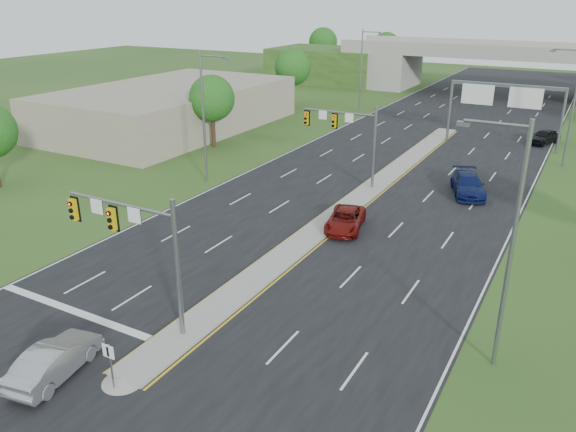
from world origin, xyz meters
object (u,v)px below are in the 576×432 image
(signal_mast_far, at_px, (349,131))
(sign_gantry, at_px, (504,98))
(keep_right_sign, at_px, (110,359))
(car_far_a, at_px, (345,219))
(car_far_c, at_px, (544,137))
(overpass, at_px, (497,72))
(car_far_b, at_px, (468,185))
(car_silver, at_px, (55,360))
(signal_mast_near, at_px, (137,237))

(signal_mast_far, relative_size, sign_gantry, 0.60)
(keep_right_sign, bearing_deg, car_far_a, 85.81)
(car_far_a, xyz_separation_m, car_far_c, (9.34, 32.73, 0.09))
(signal_mast_far, xyz_separation_m, sign_gantry, (8.95, 19.99, 0.51))
(overpass, bearing_deg, car_far_b, -82.04)
(signal_mast_far, relative_size, overpass, 0.09)
(overpass, distance_m, car_far_b, 53.06)
(car_silver, xyz_separation_m, car_far_a, (4.32, 20.98, -0.08))
(keep_right_sign, bearing_deg, car_far_c, 78.49)
(car_far_b, bearing_deg, signal_mast_near, -129.57)
(signal_mast_near, bearing_deg, car_far_a, 76.79)
(car_far_b, bearing_deg, car_silver, -127.73)
(overpass, relative_size, car_far_c, 17.53)
(signal_mast_near, height_order, car_far_b, signal_mast_near)
(sign_gantry, bearing_deg, car_far_c, 42.18)
(sign_gantry, relative_size, car_far_a, 2.33)
(car_far_a, bearing_deg, car_far_b, 50.24)
(signal_mast_near, bearing_deg, signal_mast_far, 90.00)
(overpass, bearing_deg, signal_mast_far, -92.35)
(car_far_b, bearing_deg, sign_gantry, 71.75)
(signal_mast_near, relative_size, car_far_c, 1.53)
(sign_gantry, bearing_deg, car_far_b, -87.86)
(signal_mast_near, bearing_deg, sign_gantry, 78.75)
(overpass, relative_size, car_far_b, 14.08)
(overpass, bearing_deg, car_far_c, -70.91)
(signal_mast_near, distance_m, car_silver, 6.35)
(keep_right_sign, height_order, car_far_a, keep_right_sign)
(signal_mast_near, distance_m, signal_mast_far, 25.00)
(sign_gantry, relative_size, overpass, 0.14)
(keep_right_sign, xyz_separation_m, car_far_a, (1.50, 20.48, -0.81))
(car_silver, bearing_deg, keep_right_sign, 179.19)
(signal_mast_far, xyz_separation_m, car_far_c, (13.10, 23.76, -3.93))
(overpass, height_order, car_silver, overpass)
(car_far_c, bearing_deg, car_far_b, -75.60)
(signal_mast_near, bearing_deg, car_far_c, 74.96)
(keep_right_sign, xyz_separation_m, car_far_c, (10.84, 53.21, -0.72))
(signal_mast_far, height_order, overpass, overpass)
(keep_right_sign, relative_size, car_far_c, 0.48)
(signal_mast_near, height_order, car_far_a, signal_mast_near)
(signal_mast_near, xyz_separation_m, car_far_c, (13.10, 48.76, -3.93))
(car_silver, xyz_separation_m, car_far_b, (10.16, 32.54, 0.06))
(signal_mast_far, bearing_deg, signal_mast_near, -90.00)
(signal_mast_far, relative_size, car_far_b, 1.23)
(signal_mast_far, height_order, car_far_b, signal_mast_far)
(sign_gantry, bearing_deg, overpass, 100.79)
(keep_right_sign, xyz_separation_m, overpass, (0.00, 84.53, 2.04))
(signal_mast_far, distance_m, car_silver, 30.21)
(overpass, xyz_separation_m, car_far_a, (1.50, -64.04, -2.84))
(keep_right_sign, relative_size, car_far_a, 0.44)
(signal_mast_near, relative_size, keep_right_sign, 3.18)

